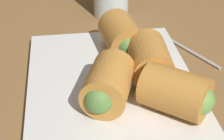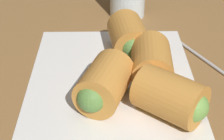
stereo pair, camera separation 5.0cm
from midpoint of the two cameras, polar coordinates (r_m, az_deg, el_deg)
table_surface at (r=53.40cm, az=-5.69°, el=-2.63°), size 180.00×140.00×2.00cm
serving_plate at (r=49.93cm, az=-2.87°, el=-2.87°), size 29.77×22.17×1.50cm
roll_front_left at (r=49.04cm, az=2.99°, el=1.23°), size 8.65×5.80×5.38cm
roll_front_right at (r=44.52cm, az=-3.88°, el=-2.53°), size 9.02×7.60×5.38cm
roll_back_left at (r=43.58cm, az=6.97°, el=-3.64°), size 8.95×9.26×5.38cm
roll_back_right at (r=54.79cm, az=-1.02°, el=4.97°), size 8.79×6.29×5.38cm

